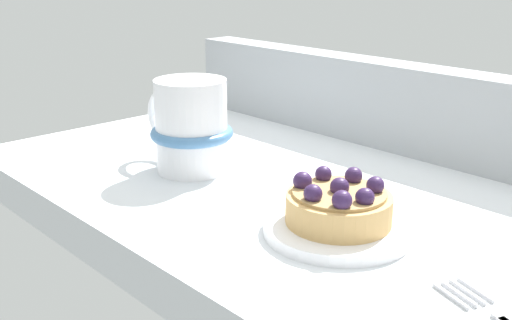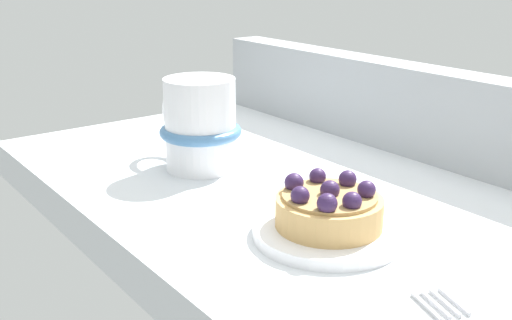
# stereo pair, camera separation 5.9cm
# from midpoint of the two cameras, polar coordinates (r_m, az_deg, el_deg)

# --- Properties ---
(ground_plane) EXTENTS (0.77, 0.42, 0.04)m
(ground_plane) POSITION_cam_midpoint_polar(r_m,az_deg,el_deg) (0.63, 8.53, -5.04)
(ground_plane) COLOR silver
(window_rail_back) EXTENTS (0.75, 0.05, 0.10)m
(window_rail_back) POSITION_cam_midpoint_polar(r_m,az_deg,el_deg) (0.74, 18.89, 3.88)
(window_rail_back) COLOR #9EA3A8
(window_rail_back) RESTS_ON ground_plane
(dessert_plate) EXTENTS (0.13, 0.13, 0.01)m
(dessert_plate) POSITION_cam_midpoint_polar(r_m,az_deg,el_deg) (0.53, 9.94, -6.62)
(dessert_plate) COLOR white
(dessert_plate) RESTS_ON ground_plane
(raspberry_tart) EXTENTS (0.09, 0.09, 0.04)m
(raspberry_tart) POSITION_cam_midpoint_polar(r_m,az_deg,el_deg) (0.52, 10.06, -4.47)
(raspberry_tart) COLOR tan
(raspberry_tart) RESTS_ON dessert_plate
(coffee_mug) EXTENTS (0.13, 0.09, 0.10)m
(coffee_mug) POSITION_cam_midpoint_polar(r_m,az_deg,el_deg) (0.67, -2.80, 3.26)
(coffee_mug) COLOR white
(coffee_mug) RESTS_ON ground_plane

